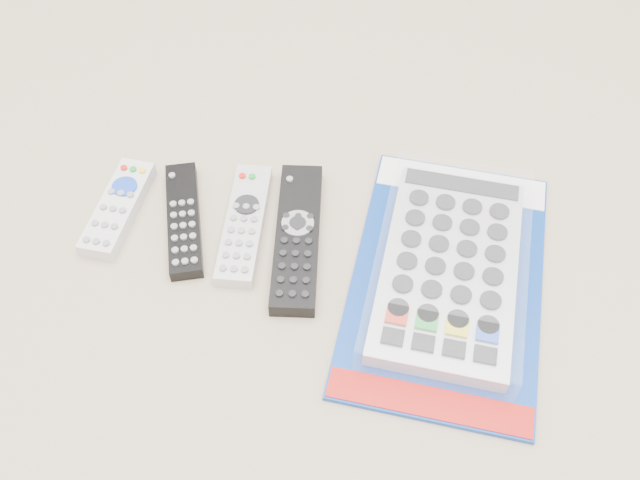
{
  "coord_description": "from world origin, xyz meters",
  "views": [
    {
      "loc": [
        0.09,
        -0.56,
        0.72
      ],
      "look_at": [
        0.06,
        -0.03,
        0.01
      ],
      "focal_mm": 40.0,
      "sensor_mm": 36.0,
      "label": 1
    }
  ],
  "objects_px": {
    "remote_slim_black": "(184,220)",
    "jumbo_remote_packaged": "(449,267)",
    "remote_large_black": "(297,237)",
    "remote_silver_dvd": "(244,224)",
    "remote_small_grey": "(118,208)"
  },
  "relations": [
    {
      "from": "remote_slim_black",
      "to": "jumbo_remote_packaged",
      "type": "relative_size",
      "value": 0.46
    },
    {
      "from": "remote_large_black",
      "to": "remote_slim_black",
      "type": "bearing_deg",
      "value": 170.9
    },
    {
      "from": "remote_large_black",
      "to": "remote_silver_dvd",
      "type": "bearing_deg",
      "value": 164.24
    },
    {
      "from": "remote_large_black",
      "to": "jumbo_remote_packaged",
      "type": "distance_m",
      "value": 0.19
    },
    {
      "from": "remote_silver_dvd",
      "to": "jumbo_remote_packaged",
      "type": "xyz_separation_m",
      "value": [
        0.26,
        -0.06,
        0.01
      ]
    },
    {
      "from": "remote_slim_black",
      "to": "remote_silver_dvd",
      "type": "bearing_deg",
      "value": -14.36
    },
    {
      "from": "remote_silver_dvd",
      "to": "remote_large_black",
      "type": "bearing_deg",
      "value": -13.02
    },
    {
      "from": "remote_silver_dvd",
      "to": "remote_slim_black",
      "type": "bearing_deg",
      "value": 179.69
    },
    {
      "from": "remote_slim_black",
      "to": "jumbo_remote_packaged",
      "type": "xyz_separation_m",
      "value": [
        0.33,
        -0.07,
        0.01
      ]
    },
    {
      "from": "remote_silver_dvd",
      "to": "remote_large_black",
      "type": "height_order",
      "value": "remote_large_black"
    },
    {
      "from": "remote_silver_dvd",
      "to": "jumbo_remote_packaged",
      "type": "distance_m",
      "value": 0.26
    },
    {
      "from": "remote_slim_black",
      "to": "remote_silver_dvd",
      "type": "relative_size",
      "value": 0.97
    },
    {
      "from": "remote_small_grey",
      "to": "jumbo_remote_packaged",
      "type": "relative_size",
      "value": 0.4
    },
    {
      "from": "remote_large_black",
      "to": "remote_small_grey",
      "type": "bearing_deg",
      "value": 170.78
    },
    {
      "from": "jumbo_remote_packaged",
      "to": "remote_large_black",
      "type": "bearing_deg",
      "value": 176.56
    }
  ]
}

